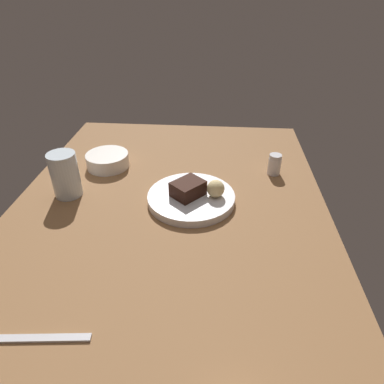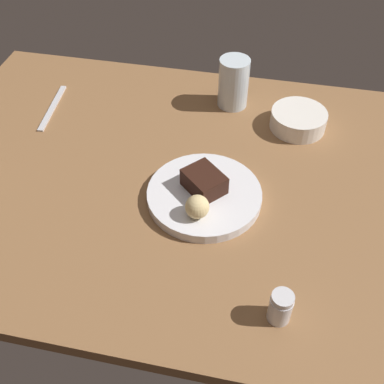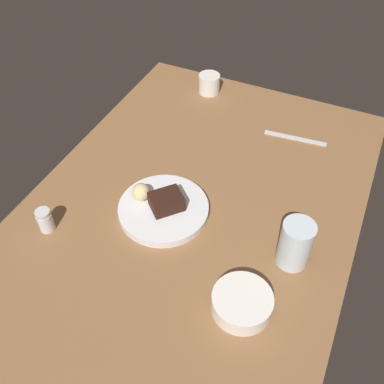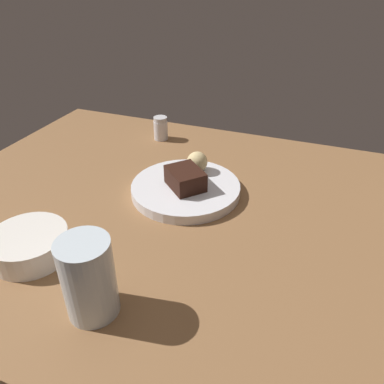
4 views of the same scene
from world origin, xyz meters
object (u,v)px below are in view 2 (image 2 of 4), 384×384
bread_roll (197,207)px  water_glass (234,83)px  dessert_plate (204,195)px  salt_shaker (280,307)px  chocolate_cake_slice (204,181)px  butter_knife (53,108)px  side_bowl (298,120)px

bread_roll → water_glass: (0.98, 40.79, 1.78)cm
dessert_plate → bread_roll: size_ratio=5.01×
salt_shaker → water_glass: water_glass is taller
bread_roll → water_glass: water_glass is taller
chocolate_cake_slice → butter_knife: 48.77cm
bread_roll → dessert_plate: bearing=88.0°
chocolate_cake_slice → salt_shaker: size_ratio=1.25×
chocolate_cake_slice → bread_roll: 7.33cm
salt_shaker → bread_roll: bearing=134.5°
chocolate_cake_slice → bread_roll: (0.05, -7.33, 0.31)cm
side_bowl → butter_knife: (-61.02, -4.87, -1.96)cm
bread_roll → salt_shaker: 24.66cm
dessert_plate → bread_roll: 7.34cm
chocolate_cake_slice → water_glass: 33.54cm
chocolate_cake_slice → butter_knife: size_ratio=0.42×
bread_roll → water_glass: bearing=88.6°
salt_shaker → water_glass: bearing=105.6°
chocolate_cake_slice → side_bowl: (17.81, 27.15, -1.99)cm
chocolate_cake_slice → bread_roll: bread_roll is taller
salt_shaker → side_bowl: salt_shaker is taller
bread_roll → butter_knife: bearing=145.6°
chocolate_cake_slice → water_glass: size_ratio=0.64×
side_bowl → chocolate_cake_slice: bearing=-123.3°
dessert_plate → butter_knife: bearing=152.0°
butter_knife → salt_shaker: bearing=46.6°
water_glass → side_bowl: 18.39cm
water_glass → butter_knife: (-44.23, -11.18, -6.04)cm
salt_shaker → water_glass: 60.65cm
dessert_plate → salt_shaker: (17.05, -24.03, 2.08)cm
water_glass → side_bowl: bearing=-20.6°
salt_shaker → side_bowl: (0.49, 52.03, -0.95)cm
bread_roll → chocolate_cake_slice: bearing=90.4°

